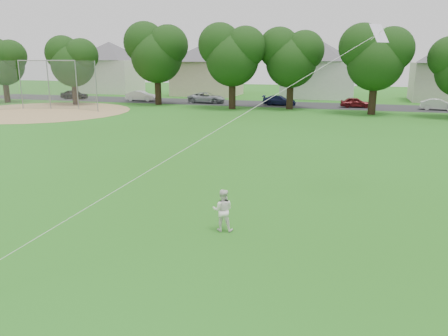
% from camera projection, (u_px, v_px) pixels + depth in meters
% --- Properties ---
extents(ground, '(160.00, 160.00, 0.00)m').
position_uv_depth(ground, '(152.00, 263.00, 11.93)').
color(ground, '#276116').
rests_on(ground, ground).
extents(street, '(90.00, 7.00, 0.01)m').
position_uv_depth(street, '(310.00, 105.00, 50.93)').
color(street, '#2D2D30').
rests_on(street, ground).
extents(dirt_infield, '(18.00, 18.00, 0.02)m').
position_uv_depth(dirt_infield, '(42.00, 111.00, 45.14)').
color(dirt_infield, '#9E7F51').
rests_on(dirt_infield, ground).
extents(older_boy, '(0.75, 0.63, 1.39)m').
position_uv_depth(older_boy, '(223.00, 210.00, 14.01)').
color(older_boy, white).
rests_on(older_boy, ground).
extents(kite, '(4.83, 5.95, 15.16)m').
position_uv_depth(kite, '(225.00, 125.00, 13.13)').
color(kite, white).
rests_on(kite, ground).
extents(baseball_backstop, '(11.34, 4.35, 5.12)m').
position_uv_depth(baseball_backstop, '(46.00, 85.00, 46.19)').
color(baseball_backstop, gray).
rests_on(baseball_backstop, ground).
extents(tree_row, '(81.17, 8.35, 11.22)m').
position_uv_depth(tree_row, '(367.00, 49.00, 42.34)').
color(tree_row, black).
rests_on(tree_row, ground).
extents(parked_cars, '(73.93, 2.56, 1.29)m').
position_uv_depth(parked_cars, '(356.00, 102.00, 48.41)').
color(parked_cars, black).
rests_on(parked_cars, ground).
extents(house_row, '(76.32, 13.76, 9.80)m').
position_uv_depth(house_row, '(321.00, 63.00, 58.99)').
color(house_row, silver).
rests_on(house_row, ground).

